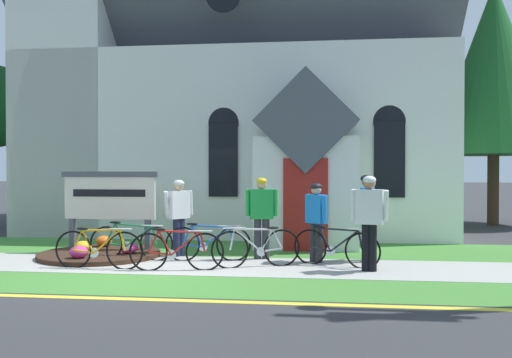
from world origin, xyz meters
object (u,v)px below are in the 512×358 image
object	(u,v)px
bicycle_silver	(335,247)
cyclist_in_blue_jersey	(367,210)
bicycle_yellow	(131,242)
bicycle_blue	(257,248)
cyclist_in_green_jersey	(369,215)
cyclist_in_yellow_jersey	(179,212)
church_sign	(110,198)
cyclist_in_red_jersey	(262,211)
cyclist_in_orange_jersey	(316,217)
bicycle_green	(176,250)
bicycle_white	(98,249)
bicycle_red	(208,243)
roadside_conifer	(494,69)

from	to	relation	value
bicycle_silver	cyclist_in_blue_jersey	bearing A→B (deg)	43.18
bicycle_silver	bicycle_yellow	world-z (taller)	bicycle_yellow
bicycle_yellow	bicycle_blue	xyz separation A→B (m)	(2.64, -0.51, 0.01)
cyclist_in_green_jersey	cyclist_in_yellow_jersey	xyz separation A→B (m)	(-3.86, 1.26, -0.08)
church_sign	bicycle_yellow	xyz separation A→B (m)	(0.79, -0.86, -0.84)
church_sign	cyclist_in_red_jersey	xyz separation A→B (m)	(3.43, -0.44, -0.23)
cyclist_in_yellow_jersey	bicycle_yellow	bearing A→B (deg)	-146.64
cyclist_in_orange_jersey	cyclist_in_yellow_jersey	distance (m)	2.93
bicycle_green	bicycle_blue	bearing A→B (deg)	19.70
bicycle_blue	cyclist_in_red_jersey	size ratio (longest dim) A/B	0.97
bicycle_green	bicycle_white	bearing A→B (deg)	179.97
church_sign	bicycle_red	xyz separation A→B (m)	(2.37, -0.78, -0.84)
bicycle_white	church_sign	bearing A→B (deg)	105.84
bicycle_white	cyclist_in_orange_jersey	bearing A→B (deg)	16.11
cyclist_in_red_jersey	cyclist_in_green_jersey	xyz separation A→B (m)	(2.07, -1.12, 0.04)
bicycle_silver	cyclist_in_orange_jersey	distance (m)	0.76
bicycle_yellow	cyclist_in_green_jersey	bearing A→B (deg)	-8.46
cyclist_in_red_jersey	cyclist_in_blue_jersey	bearing A→B (deg)	-1.20
cyclist_in_orange_jersey	cyclist_in_yellow_jersey	world-z (taller)	cyclist_in_yellow_jersey
church_sign	bicycle_white	xyz separation A→B (m)	(0.53, -1.87, -0.84)
bicycle_blue	bicycle_green	world-z (taller)	bicycle_green
bicycle_green	bicycle_red	bearing A→B (deg)	72.17
bicycle_silver	bicycle_blue	size ratio (longest dim) A/B	1.01
bicycle_blue	cyclist_in_blue_jersey	distance (m)	2.40
bicycle_green	cyclist_in_yellow_jersey	size ratio (longest dim) A/B	1.06
bicycle_silver	cyclist_in_yellow_jersey	world-z (taller)	cyclist_in_yellow_jersey
bicycle_yellow	cyclist_in_blue_jersey	bearing A→B (deg)	4.50
bicycle_yellow	cyclist_in_yellow_jersey	world-z (taller)	cyclist_in_yellow_jersey
bicycle_green	cyclist_in_green_jersey	size ratio (longest dim) A/B	0.99
cyclist_in_orange_jersey	cyclist_in_green_jersey	bearing A→B (deg)	-41.45
church_sign	cyclist_in_orange_jersey	bearing A→B (deg)	-8.95
church_sign	bicycle_white	bearing A→B (deg)	-74.16
bicycle_white	cyclist_in_red_jersey	world-z (taller)	cyclist_in_red_jersey
bicycle_silver	cyclist_in_yellow_jersey	distance (m)	3.41
bicycle_blue	bicycle_red	xyz separation A→B (m)	(-1.06, 0.59, -0.01)
cyclist_in_orange_jersey	bicycle_white	bearing A→B (deg)	-163.89
cyclist_in_blue_jersey	cyclist_in_yellow_jersey	world-z (taller)	cyclist_in_blue_jersey
bicycle_green	roadside_conifer	bearing A→B (deg)	47.76
bicycle_silver	cyclist_in_blue_jersey	size ratio (longest dim) A/B	0.94
cyclist_in_orange_jersey	cyclist_in_green_jersey	world-z (taller)	cyclist_in_green_jersey
bicycle_blue	cyclist_in_blue_jersey	size ratio (longest dim) A/B	0.93
cyclist_in_red_jersey	bicycle_green	bearing A→B (deg)	-134.57
cyclist_in_red_jersey	bicycle_silver	bearing A→B (deg)	-23.75
church_sign	cyclist_in_blue_jersey	distance (m)	5.58
bicycle_blue	cyclist_in_yellow_jersey	size ratio (longest dim) A/B	1.00
bicycle_blue	cyclist_in_green_jersey	xyz separation A→B (m)	(2.07, -0.19, 0.65)
bicycle_white	cyclist_in_blue_jersey	world-z (taller)	cyclist_in_blue_jersey
cyclist_in_red_jersey	roadside_conifer	xyz separation A→B (m)	(6.91, 7.73, 4.21)
bicycle_red	cyclist_in_orange_jersey	distance (m)	2.24
bicycle_silver	cyclist_in_green_jersey	distance (m)	1.00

